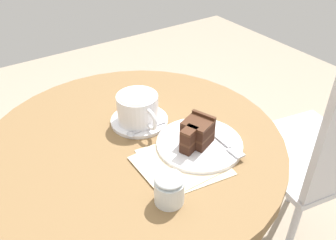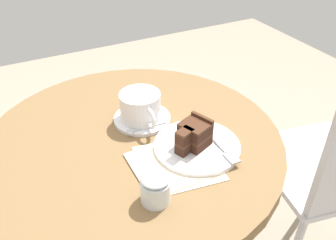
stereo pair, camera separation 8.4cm
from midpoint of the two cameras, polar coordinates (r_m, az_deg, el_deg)
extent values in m
cylinder|color=brown|center=(0.86, -2.95, -3.84)|extent=(0.72, 0.72, 0.03)
cylinder|color=#B7B7BC|center=(1.12, -2.38, -18.18)|extent=(0.07, 0.07, 0.68)
cylinder|color=white|center=(0.91, -1.53, 0.15)|extent=(0.15, 0.15, 0.01)
cylinder|color=white|center=(0.88, -1.76, 2.13)|extent=(0.10, 0.10, 0.07)
cylinder|color=#D6B789|center=(0.86, -1.80, 4.06)|extent=(0.09, 0.09, 0.00)
torus|color=white|center=(0.84, -0.02, 0.17)|extent=(0.05, 0.01, 0.05)
cube|color=#B7B7BC|center=(0.87, -0.26, -1.16)|extent=(0.01, 0.09, 0.00)
ellipsoid|color=#B7B7BC|center=(0.85, -3.53, -2.05)|extent=(0.02, 0.02, 0.00)
cylinder|color=white|center=(0.82, 7.58, -4.33)|extent=(0.20, 0.20, 0.01)
cube|color=#381E14|center=(0.81, 7.23, -3.36)|extent=(0.08, 0.07, 0.02)
cube|color=#381E14|center=(0.79, 5.70, -4.57)|extent=(0.04, 0.04, 0.02)
cube|color=#422314|center=(0.80, 7.30, -2.55)|extent=(0.08, 0.07, 0.01)
cube|color=#422314|center=(0.78, 5.76, -3.74)|extent=(0.04, 0.04, 0.01)
cube|color=#381E14|center=(0.79, 7.38, -1.71)|extent=(0.08, 0.07, 0.02)
cube|color=#381E14|center=(0.77, 5.83, -2.90)|extent=(0.04, 0.04, 0.02)
cube|color=#422314|center=(0.78, 7.46, -0.86)|extent=(0.08, 0.07, 0.01)
cube|color=#422314|center=(0.76, 5.89, -2.04)|extent=(0.04, 0.04, 0.01)
cube|color=#422314|center=(0.82, 8.39, -1.37)|extent=(0.06, 0.03, 0.06)
cube|color=#B7B7BC|center=(0.84, 10.08, -3.04)|extent=(0.12, 0.01, 0.00)
cube|color=#B7B7BC|center=(0.79, 13.20, -6.05)|extent=(0.04, 0.02, 0.00)
cube|color=beige|center=(0.78, 4.70, -7.03)|extent=(0.19, 0.19, 0.00)
cube|color=beige|center=(0.77, 3.27, -7.26)|extent=(0.15, 0.15, 0.00)
cylinder|color=#BCBCC1|center=(1.62, 24.07, -8.11)|extent=(0.02, 0.02, 0.46)
cylinder|color=#BCBCC1|center=(1.46, 13.88, -11.11)|extent=(0.02, 0.02, 0.46)
cube|color=#BCBCC1|center=(1.29, 25.11, -6.56)|extent=(0.44, 0.44, 0.02)
cylinder|color=silver|center=(0.69, 1.54, -11.44)|extent=(0.06, 0.06, 0.05)
ellipsoid|color=silver|center=(0.66, 1.58, -9.53)|extent=(0.06, 0.06, 0.02)
camera|label=1|loc=(0.04, -87.14, 2.01)|focal=38.00mm
camera|label=2|loc=(0.04, 92.86, -2.01)|focal=38.00mm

